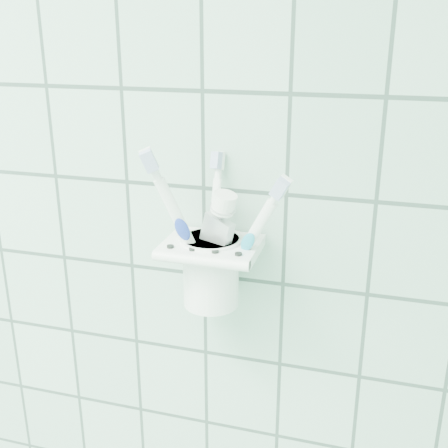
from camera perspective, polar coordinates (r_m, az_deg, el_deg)
name	(u,v)px	position (r m, az deg, el deg)	size (l,w,h in m)	color
holder_bracket	(212,248)	(0.68, -1.22, -2.42)	(0.12, 0.10, 0.04)	white
cup	(211,268)	(0.70, -1.33, -4.52)	(0.08, 0.08, 0.09)	white
toothbrush_pink	(216,219)	(0.67, -0.83, 0.54)	(0.07, 0.06, 0.21)	white
toothbrush_blue	(205,232)	(0.66, -1.94, -0.82)	(0.02, 0.06, 0.19)	white
toothbrush_orange	(218,218)	(0.68, -0.62, 0.62)	(0.09, 0.06, 0.20)	white
toothpaste_tube	(202,233)	(0.69, -2.27, -0.93)	(0.07, 0.04, 0.16)	silver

